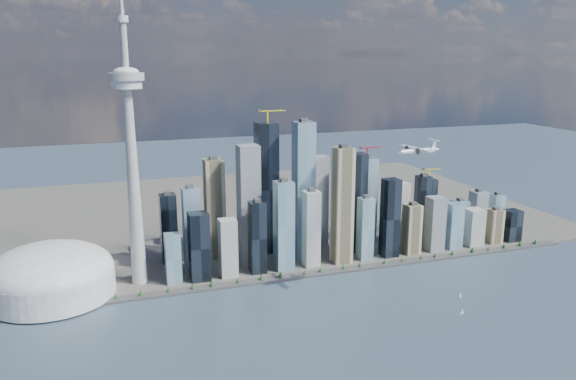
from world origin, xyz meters
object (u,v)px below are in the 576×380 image
object	(u,v)px
needle_tower	(131,150)
sailboat_west	(462,312)
sailboat_east	(460,295)
dome_stadium	(51,275)
airplane	(418,150)

from	to	relation	value
needle_tower	sailboat_west	distance (m)	587.63
sailboat_west	sailboat_east	bearing A→B (deg)	58.04
needle_tower	sailboat_west	size ratio (longest dim) A/B	57.98
dome_stadium	airplane	distance (m)	625.24
sailboat_west	sailboat_east	world-z (taller)	sailboat_east
airplane	sailboat_west	xyz separation A→B (m)	(40.07, -85.52, -241.06)
sailboat_west	sailboat_east	distance (m)	63.69
dome_stadium	sailboat_west	xyz separation A→B (m)	(601.46, -269.59, -36.39)
needle_tower	sailboat_east	size ratio (longest dim) A/B	53.69
airplane	dome_stadium	bearing A→B (deg)	155.07
needle_tower	sailboat_west	xyz separation A→B (m)	(461.46, -279.59, -232.79)
airplane	sailboat_east	size ratio (longest dim) A/B	7.87
needle_tower	sailboat_east	bearing A→B (deg)	-24.51
dome_stadium	sailboat_east	distance (m)	672.85
sailboat_east	dome_stadium	bearing A→B (deg)	136.84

